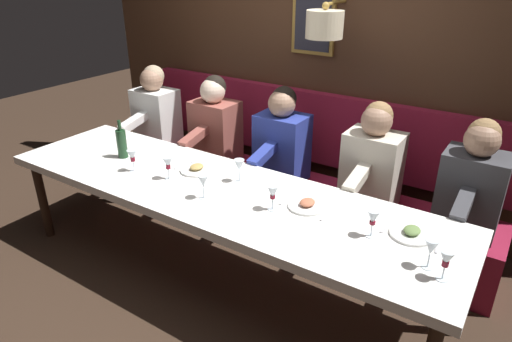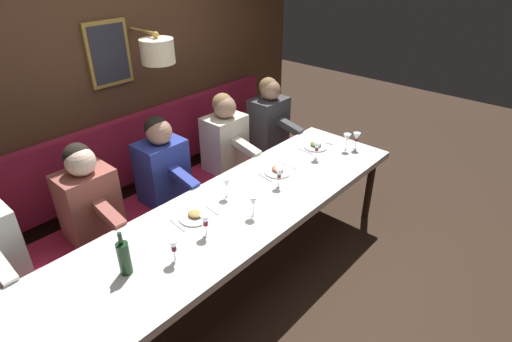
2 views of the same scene
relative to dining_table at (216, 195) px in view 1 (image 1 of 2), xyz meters
The scene contains 21 objects.
ground_plane 0.68m from the dining_table, ahead, with size 12.00×12.00×0.00m, color #332319.
dining_table is the anchor object (origin of this frame).
banquette_bench 1.00m from the dining_table, ahead, with size 0.52×3.50×0.45m, color maroon.
back_wall_panel 1.61m from the dining_table, ahead, with size 0.59×4.70×2.90m.
diner_nearest 1.70m from the dining_table, 58.70° to the right, with size 0.60×0.40×0.79m.
diner_near 1.18m from the dining_table, 41.09° to the right, with size 0.60×0.40×0.79m.
diner_middle 0.89m from the dining_table, ahead, with size 0.60×0.40×0.79m.
diner_far 1.13m from the dining_table, 38.14° to the left, with size 0.60×0.40×0.79m.
diner_farthest 1.68m from the dining_table, 58.25° to the left, with size 0.60×0.40×0.79m.
place_setting_0 0.65m from the dining_table, 80.76° to the right, with size 0.24×0.32×0.05m.
place_setting_1 0.32m from the dining_table, 63.74° to the left, with size 0.24×0.33×0.05m.
place_setting_2 1.28m from the dining_table, 83.78° to the right, with size 0.24×0.32×0.05m.
wine_glass_0 1.10m from the dining_table, 89.66° to the right, with size 0.07×0.07×0.16m.
wine_glass_1 1.52m from the dining_table, 96.24° to the right, with size 0.07×0.07×0.16m.
wine_glass_2 1.44m from the dining_table, 94.36° to the right, with size 0.07×0.07×0.16m.
wine_glass_3 0.69m from the dining_table, 99.88° to the left, with size 0.07×0.07×0.16m.
wine_glass_4 0.25m from the dining_table, 26.04° to the right, with size 0.07×0.07×0.16m.
wine_glass_5 0.51m from the dining_table, 94.96° to the right, with size 0.07×0.07×0.16m.
wine_glass_6 0.40m from the dining_table, 101.32° to the left, with size 0.07×0.07×0.16m.
wine_glass_7 0.24m from the dining_table, 169.22° to the right, with size 0.07×0.07×0.16m.
wine_bottle 0.94m from the dining_table, 88.79° to the left, with size 0.08×0.08×0.30m.
Camera 1 is at (-2.10, -1.71, 2.12)m, focal length 31.50 mm.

